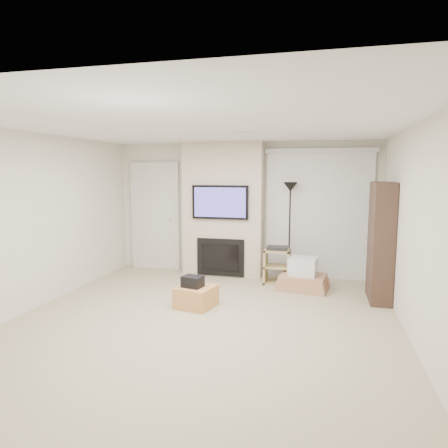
% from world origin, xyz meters
% --- Properties ---
extents(floor, '(5.00, 5.50, 0.00)m').
position_xyz_m(floor, '(0.00, 0.00, 0.00)').
color(floor, tan).
rests_on(floor, ground).
extents(ceiling, '(5.00, 5.50, 0.00)m').
position_xyz_m(ceiling, '(0.00, 0.00, 2.50)').
color(ceiling, white).
rests_on(ceiling, wall_back).
extents(wall_back, '(5.00, 0.00, 2.50)m').
position_xyz_m(wall_back, '(0.00, 2.75, 1.25)').
color(wall_back, silver).
rests_on(wall_back, ground).
extents(wall_front, '(5.00, 0.00, 2.50)m').
position_xyz_m(wall_front, '(0.00, -2.75, 1.25)').
color(wall_front, silver).
rests_on(wall_front, ground).
extents(wall_left, '(0.00, 5.50, 2.50)m').
position_xyz_m(wall_left, '(-2.50, 0.00, 1.25)').
color(wall_left, silver).
rests_on(wall_left, ground).
extents(wall_right, '(0.00, 5.50, 2.50)m').
position_xyz_m(wall_right, '(2.50, 0.00, 1.25)').
color(wall_right, silver).
rests_on(wall_right, ground).
extents(hvac_vent, '(0.35, 0.18, 0.01)m').
position_xyz_m(hvac_vent, '(0.40, 0.80, 2.50)').
color(hvac_vent, silver).
rests_on(hvac_vent, ceiling).
extents(ottoman, '(0.60, 0.60, 0.30)m').
position_xyz_m(ottoman, '(-0.28, 0.63, 0.15)').
color(ottoman, tan).
rests_on(ottoman, floor).
extents(black_bag, '(0.32, 0.28, 0.16)m').
position_xyz_m(black_bag, '(-0.31, 0.59, 0.38)').
color(black_bag, black).
rests_on(black_bag, ottoman).
extents(fireplace_wall, '(1.50, 0.47, 2.50)m').
position_xyz_m(fireplace_wall, '(-0.35, 2.54, 1.24)').
color(fireplace_wall, beige).
rests_on(fireplace_wall, floor).
extents(entry_door, '(1.02, 0.11, 2.14)m').
position_xyz_m(entry_door, '(-1.80, 2.71, 1.05)').
color(entry_door, silver).
rests_on(entry_door, floor).
extents(vertical_blinds, '(1.98, 0.10, 2.37)m').
position_xyz_m(vertical_blinds, '(1.40, 2.70, 1.27)').
color(vertical_blinds, silver).
rests_on(vertical_blinds, floor).
extents(floor_lamp, '(0.26, 0.26, 1.77)m').
position_xyz_m(floor_lamp, '(0.90, 2.50, 1.39)').
color(floor_lamp, black).
rests_on(floor_lamp, floor).
extents(av_stand, '(0.45, 0.38, 0.66)m').
position_xyz_m(av_stand, '(0.73, 2.16, 0.35)').
color(av_stand, tan).
rests_on(av_stand, floor).
extents(box_stack, '(0.89, 0.73, 0.54)m').
position_xyz_m(box_stack, '(1.19, 1.89, 0.21)').
color(box_stack, tan).
rests_on(box_stack, floor).
extents(bookshelf, '(0.30, 0.80, 1.80)m').
position_xyz_m(bookshelf, '(2.34, 1.60, 0.90)').
color(bookshelf, '#35241C').
rests_on(bookshelf, floor).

